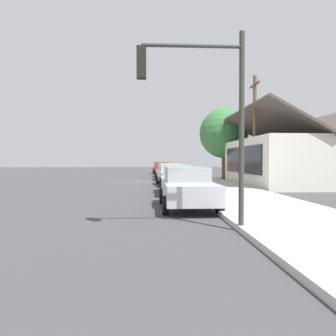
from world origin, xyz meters
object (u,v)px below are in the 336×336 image
car_charcoal (165,170)px  shade_tree (224,134)px  car_coral (168,172)px  fire_hydrant_red (182,175)px  car_ivory (171,174)px  car_olive (164,168)px  car_silver (187,187)px  traffic_light_main (201,97)px  car_seafoam (177,179)px  utility_pole_wooden (255,129)px  car_cherry (160,167)px

car_charcoal → shade_tree: (4.07, 5.53, 3.61)m
car_coral → fire_hydrant_red: car_coral is taller
car_ivory → car_charcoal: bearing=176.6°
car_olive → fire_hydrant_red: bearing=5.3°
car_silver → traffic_light_main: 5.00m
car_seafoam → utility_pole_wooden: utility_pole_wooden is taller
car_seafoam → traffic_light_main: traffic_light_main is taller
utility_pole_wooden → car_coral: bearing=-147.1°
car_seafoam → shade_tree: (-12.92, 5.59, 3.61)m
utility_pole_wooden → fire_hydrant_red: (-8.61, -4.00, -3.43)m
car_charcoal → shade_tree: 7.75m
car_olive → car_seafoam: 22.85m
car_ivory → traffic_light_main: 16.01m
car_cherry → shade_tree: size_ratio=0.69×
car_coral → shade_tree: (-1.29, 5.52, 3.61)m
car_cherry → car_seafoam: (28.54, 0.07, -0.00)m
shade_tree → fire_hydrant_red: (1.02, -4.13, -3.93)m
car_ivory → car_olive: bearing=176.4°
car_seafoam → car_charcoal: bearing=-178.6°
car_ivory → utility_pole_wooden: utility_pole_wooden is taller
car_charcoal → car_cherry: bearing=177.7°
car_cherry → car_charcoal: size_ratio=0.94×
car_coral → car_ivory: bearing=-3.4°
car_seafoam → fire_hydrant_red: car_seafoam is taller
car_cherry → car_seafoam: same height
utility_pole_wooden → shade_tree: bearing=179.2°
car_seafoam → fire_hydrant_red: bearing=174.6°
car_olive → car_silver: bearing=-1.9°
car_ivory → shade_tree: shade_tree is taller
utility_pole_wooden → fire_hydrant_red: 10.10m
car_charcoal → car_coral: same height
car_cherry → traffic_light_main: 38.58m
car_charcoal → car_silver: (22.71, -0.13, -0.00)m
car_ivory → traffic_light_main: bearing=-3.7°
car_ivory → fire_hydrant_red: (-6.06, 1.48, -0.32)m
shade_tree → traffic_light_main: (22.87, -5.79, -0.93)m
car_ivory → fire_hydrant_red: 6.25m
car_cherry → car_silver: (34.27, 0.01, 0.00)m
car_charcoal → car_seafoam: size_ratio=1.04×
car_olive → traffic_light_main: (32.80, -0.35, 2.68)m
car_seafoam → utility_pole_wooden: 7.10m
car_ivory → utility_pole_wooden: (2.55, 5.48, 3.11)m
car_cherry → utility_pole_wooden: utility_pole_wooden is taller
utility_pole_wooden → car_charcoal: bearing=-158.5°
car_coral → shade_tree: shade_tree is taller
car_olive → car_charcoal: bearing=-2.4°
car_silver → car_charcoal: bearing=179.4°
car_olive → car_ivory: bearing=-2.1°
car_cherry → car_charcoal: same height
car_charcoal → car_silver: size_ratio=1.07×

